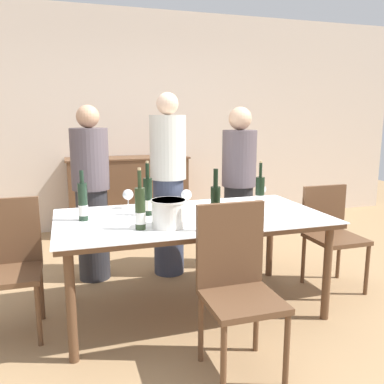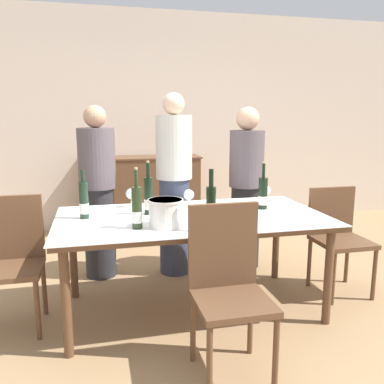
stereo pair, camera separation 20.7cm
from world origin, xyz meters
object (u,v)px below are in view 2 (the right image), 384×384
Objects in this scene: dining_table at (192,224)px; sideboard_cabinet at (141,194)px; chair_right_end at (337,232)px; person_guest_right at (246,189)px; wine_bottle_4 at (211,209)px; chair_near_front at (228,279)px; wine_bottle_3 at (263,194)px; wine_bottle_1 at (84,201)px; wine_bottle_2 at (137,209)px; wine_glass_2 at (266,191)px; person_guest_left at (174,185)px; chair_left_end at (12,254)px; wine_glass_0 at (131,194)px; person_host at (98,193)px; ice_bucket at (166,212)px; wine_bottle_0 at (149,196)px; wine_glass_1 at (189,195)px.

sideboard_cabinet is at bearing 93.12° from dining_table.
person_guest_right is at bearing 128.53° from chair_right_end.
chair_near_front is at bearing -88.10° from wine_bottle_4.
wine_bottle_3 is 0.43× the size of chair_right_end.
sideboard_cabinet is 2.34m from wine_bottle_1.
wine_bottle_2 reaches higher than sideboard_cabinet.
chair_right_end is (1.26, 0.51, -0.38)m from wine_bottle_4.
chair_near_front is at bearing -123.30° from wine_glass_2.
person_guest_left is at bearing 150.89° from chair_right_end.
sideboard_cabinet is 1.65× the size of chair_left_end.
sideboard_cabinet reaches higher than wine_glass_2.
wine_bottle_3 is at bearing -16.24° from wine_glass_0.
chair_near_front is 1.77m from person_host.
ice_bucket is 0.66× the size of wine_bottle_1.
ice_bucket is 1.06m from person_guest_left.
chair_left_end is 0.55× the size of person_guest_left.
chair_near_front is (0.16, -3.07, 0.07)m from sideboard_cabinet.
wine_glass_0 is (-0.11, 0.27, -0.03)m from wine_bottle_0.
wine_bottle_3 is 0.71m from person_guest_right.
wine_glass_0 is at bearing 136.91° from dining_table.
person_host reaches higher than wine_glass_0.
wine_bottle_2 is (-0.30, -2.56, 0.40)m from sideboard_cabinet.
ice_bucket is at bearing -167.88° from chair_right_end.
person_host reaches higher than person_guest_right.
wine_bottle_2 is at bearing -96.74° from sideboard_cabinet.
wine_bottle_0 is (-0.18, -2.20, 0.40)m from sideboard_cabinet.
wine_bottle_3 is 0.91m from person_guest_left.
wine_bottle_2 reaches higher than wine_bottle_1.
wine_glass_1 is 1.37m from chair_left_end.
wine_bottle_4 reaches higher than ice_bucket.
ice_bucket is 0.14× the size of person_guest_left.
wine_bottle_1 reaches higher than ice_bucket.
sideboard_cabinet reaches higher than chair_left_end.
wine_bottle_3 is 1.06m from chair_near_front.
wine_bottle_1 is at bearing 146.98° from ice_bucket.
wine_bottle_1 is (-0.47, -0.02, -0.01)m from wine_bottle_0.
dining_table is 1.10m from person_host.
person_host is (0.10, 0.76, -0.09)m from wine_bottle_1.
sideboard_cabinet is 2.64m from chair_right_end.
person_guest_left is at bearing 64.15° from wine_bottle_0.
wine_glass_1 is at bearing 162.20° from wine_bottle_3.
wine_bottle_0 is at bearing 111.39° from chair_near_front.
wine_bottle_2 is at bearing -77.61° from person_host.
ice_bucket is 0.91m from wine_bottle_3.
sideboard_cabinet is 4.00× the size of wine_bottle_3.
wine_glass_1 is at bearing -85.41° from sideboard_cabinet.
person_guest_left reaches higher than chair_left_end.
chair_left_end is 1.51m from person_guest_left.
person_guest_left is (-0.69, 0.52, -0.01)m from wine_glass_2.
chair_right_end is at bearing -29.11° from person_guest_left.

